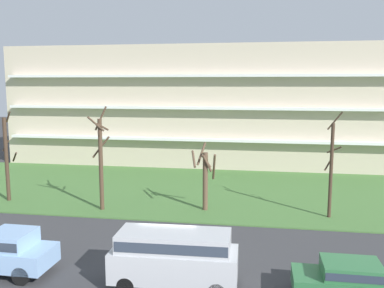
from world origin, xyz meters
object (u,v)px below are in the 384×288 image
Objects in this scene: tree_left at (101,160)px; van_silver_center_right at (174,255)px; sedan_green_near_left at (351,280)px; tree_far_left at (6,156)px; tree_center at (205,176)px; tree_right at (331,168)px.

van_silver_center_right is (6.95, -9.67, -2.03)m from tree_left.
tree_left is 1.31× the size of van_silver_center_right.
sedan_green_near_left is at bearing -1.85° from van_silver_center_right.
sedan_green_near_left is 0.84× the size of van_silver_center_right.
van_silver_center_right is at bearing -179.75° from sedan_green_near_left.
tree_left is at bearing 123.84° from van_silver_center_right.
sedan_green_near_left is at bearing -34.82° from tree_left.
tree_far_left is 1.35× the size of van_silver_center_right.
tree_center is (14.19, 0.07, -0.96)m from tree_far_left.
tree_right is at bearing -1.66° from tree_center.
van_silver_center_right is at bearing -126.38° from tree_right.
sedan_green_near_left is at bearing -26.49° from tree_far_left.
tree_center is at bearing 89.10° from van_silver_center_right.
tree_left is 1.03× the size of tree_right.
sedan_green_near_left is 6.98m from van_silver_center_right.
tree_far_left reaches higher than tree_center.
tree_left is 6.93m from tree_center.
tree_far_left is 1.61× the size of sedan_green_near_left.
van_silver_center_right is at bearing -89.05° from tree_center.
tree_center is at bearing 178.34° from tree_right.
tree_left is 1.52× the size of tree_center.
tree_right is at bearing -0.42° from tree_far_left.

